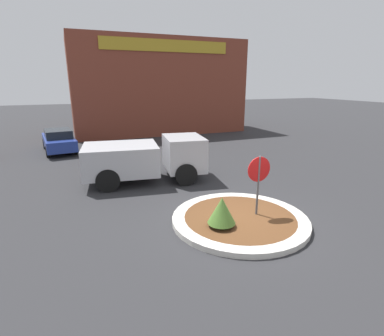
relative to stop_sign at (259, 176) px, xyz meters
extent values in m
plane|color=#2D2D30|center=(-0.61, 0.02, -1.49)|extent=(120.00, 120.00, 0.00)
cylinder|color=beige|center=(-0.61, 0.02, -1.41)|extent=(4.38, 4.38, 0.17)
cylinder|color=brown|center=(-0.61, 0.02, -1.40)|extent=(3.59, 3.59, 0.17)
cylinder|color=#4C4C51|center=(0.00, 0.00, -0.42)|extent=(0.07, 0.07, 2.14)
cylinder|color=#B71414|center=(0.00, 0.00, 0.22)|extent=(0.82, 0.03, 0.82)
cylinder|color=brown|center=(-1.47, -0.34, -1.26)|extent=(0.08, 0.08, 0.11)
cone|color=#4C752D|center=(-1.47, -0.34, -0.80)|extent=(0.85, 0.85, 0.81)
cube|color=#B2B2B7|center=(-0.62, 5.07, -0.29)|extent=(2.00, 2.47, 1.52)
cube|color=#B2B2B7|center=(-3.46, 5.47, -0.41)|extent=(3.49, 2.80, 1.28)
cube|color=black|center=(-0.04, 4.98, -0.02)|extent=(0.33, 2.00, 0.53)
cylinder|color=black|center=(-0.63, 6.17, -1.00)|extent=(1.01, 0.40, 0.98)
cylinder|color=black|center=(-0.94, 4.01, -1.00)|extent=(1.01, 0.40, 0.98)
cylinder|color=black|center=(-3.88, 6.64, -1.00)|extent=(1.01, 0.40, 0.98)
cylinder|color=black|center=(-4.19, 4.48, -1.00)|extent=(1.01, 0.40, 0.98)
cube|color=brown|center=(2.19, 19.08, 2.44)|extent=(14.58, 6.00, 7.87)
cube|color=#B28E23|center=(2.19, 16.05, 5.57)|extent=(10.21, 0.08, 0.90)
cube|color=navy|center=(-6.16, 13.38, -0.86)|extent=(2.21, 4.58, 0.67)
cube|color=black|center=(-6.14, 13.16, -0.28)|extent=(1.75, 2.28, 0.50)
cylinder|color=black|center=(-7.11, 14.65, -1.15)|extent=(0.27, 0.71, 0.69)
cylinder|color=black|center=(-5.53, 14.83, -1.15)|extent=(0.27, 0.71, 0.69)
cylinder|color=black|center=(-6.80, 11.93, -1.15)|extent=(0.27, 0.71, 0.69)
cylinder|color=black|center=(-5.22, 12.11, -1.15)|extent=(0.27, 0.71, 0.69)
camera|label=1|loc=(-5.41, -7.60, 2.88)|focal=28.00mm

